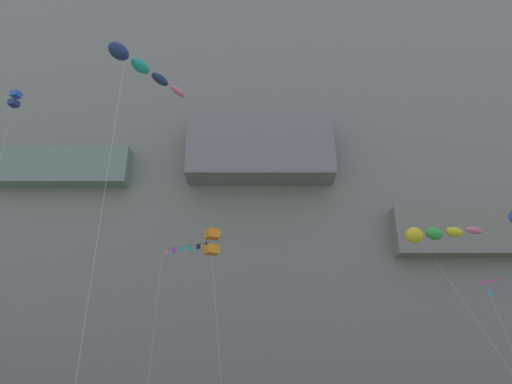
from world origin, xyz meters
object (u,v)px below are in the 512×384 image
at_px(kite_windsock_high_center, 432,234).
at_px(kite_box_near_cliff, 14,100).
at_px(kite_box_far_left, 212,242).
at_px(kite_windsock_mid_right, 138,65).
at_px(kite_delta_upper_left, 486,294).
at_px(kite_banner_far_right, 183,257).

bearing_deg(kite_windsock_high_center, kite_box_near_cliff, 167.14).
bearing_deg(kite_box_near_cliff, kite_box_far_left, -13.95).
distance_m(kite_windsock_high_center, kite_windsock_mid_right, 20.38).
relative_size(kite_windsock_high_center, kite_box_near_cliff, 0.45).
relative_size(kite_windsock_mid_right, kite_box_near_cliff, 0.71).
height_order(kite_box_far_left, kite_windsock_mid_right, kite_windsock_mid_right).
height_order(kite_box_far_left, kite_box_near_cliff, kite_box_near_cliff).
bearing_deg(kite_box_far_left, kite_delta_upper_left, 0.57).
xyz_separation_m(kite_box_far_left, kite_box_near_cliff, (-19.29, 4.79, 15.02)).
xyz_separation_m(kite_box_far_left, kite_windsock_mid_right, (-3.38, -9.99, 7.14)).
distance_m(kite_windsock_high_center, kite_box_near_cliff, 37.62).
xyz_separation_m(kite_banner_far_right, kite_box_near_cliff, (-16.18, -2.22, 14.25)).
distance_m(kite_windsock_mid_right, kite_delta_upper_left, 26.32).
relative_size(kite_box_far_left, kite_box_near_cliff, 0.47).
distance_m(kite_banner_far_right, kite_windsock_mid_right, 18.16).
distance_m(kite_box_far_left, kite_windsock_mid_right, 12.73).
relative_size(kite_box_near_cliff, kite_delta_upper_left, 3.05).
bearing_deg(kite_box_far_left, kite_banner_far_right, 113.92).
xyz_separation_m(kite_windsock_mid_right, kite_box_near_cliff, (-15.91, 14.78, 7.88)).
distance_m(kite_windsock_high_center, kite_banner_far_right, 19.97).
bearing_deg(kite_delta_upper_left, kite_windsock_mid_right, -154.99).
bearing_deg(kite_windsock_mid_right, kite_windsock_high_center, 22.05).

